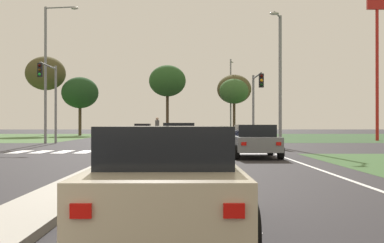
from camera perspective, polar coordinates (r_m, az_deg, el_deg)
ground_plane at (r=32.12m, az=-5.04°, el=-2.94°), size 200.00×200.00×0.00m
median_island_near at (r=13.30m, az=-11.58°, el=-6.45°), size 1.20×22.00×0.14m
median_island_far at (r=57.05m, az=-3.05°, el=-1.70°), size 1.20×36.00×0.14m
lane_dash_near at (r=8.05m, az=6.47°, el=-11.02°), size 0.14×2.00×0.01m
lane_dash_second at (r=13.96m, az=3.47°, el=-6.43°), size 0.14×2.00×0.01m
lane_dash_third at (r=19.93m, az=2.27°, el=-4.58°), size 0.14×2.00×0.01m
lane_dash_fourth at (r=25.91m, az=1.63°, el=-3.58°), size 0.14×2.00×0.01m
lane_dash_fifth at (r=31.90m, az=1.23°, el=-2.95°), size 0.14×2.00×0.01m
edge_line_right at (r=14.71m, az=16.64°, el=-6.11°), size 0.14×24.00×0.01m
stop_bar_near at (r=25.06m, az=2.39°, el=-3.69°), size 6.40×0.50×0.01m
crosswalk_bar_near at (r=28.27m, az=-18.96°, el=-3.29°), size 0.70×2.80×0.01m
crosswalk_bar_second at (r=27.93m, az=-16.72°, el=-3.33°), size 0.70×2.80×0.01m
crosswalk_bar_third at (r=27.63m, az=-14.43°, el=-3.36°), size 0.70×2.80×0.01m
crosswalk_bar_fourth at (r=27.38m, az=-12.08°, el=-3.39°), size 0.70×2.80×0.01m
crosswalk_bar_fifth at (r=27.17m, az=-9.70°, el=-3.42°), size 0.70×2.80×0.01m
crosswalk_bar_sixth at (r=27.01m, az=-7.29°, el=-3.44°), size 0.70×2.80×0.01m
crosswalk_bar_seventh at (r=26.90m, az=-4.85°, el=-3.45°), size 0.70×2.80×0.01m
car_maroon_near at (r=53.00m, az=-5.62°, el=-1.04°), size 2.04×4.28×1.52m
car_beige_second at (r=6.91m, az=-2.83°, el=-6.48°), size 2.09×4.50×1.47m
car_grey_third at (r=22.61m, az=7.10°, el=-2.16°), size 2.08×4.29×1.46m
car_navy_fourth at (r=33.76m, az=-1.69°, el=-1.45°), size 4.52×2.02×1.56m
traffic_signal_far_left at (r=38.49m, az=-15.80°, el=3.58°), size 0.32×4.44×5.97m
traffic_signal_far_right at (r=37.30m, az=7.31°, el=3.01°), size 0.32×4.53×5.25m
street_lamp_second at (r=31.71m, az=9.92°, el=5.40°), size 1.00×1.74×8.26m
street_lamp_third at (r=39.95m, az=-16.03°, el=5.93°), size 2.69×0.66×10.43m
street_lamp_fourth at (r=67.74m, az=4.42°, el=3.25°), size 0.66×2.13×10.19m
pedestrian_at_median at (r=41.37m, az=-3.97°, el=-0.54°), size 0.34×0.34×1.90m
fastfood_pole_sign at (r=48.28m, az=20.26°, el=9.36°), size 1.80×0.40×13.29m
treeline_second at (r=67.45m, az=-16.30°, el=5.25°), size 5.10×5.10×10.15m
treeline_third at (r=65.76m, az=-12.60°, el=3.19°), size 4.68×4.68×7.47m
treeline_fourth at (r=66.75m, az=-2.81°, el=4.60°), size 4.88×4.88×9.27m
treeline_fifth at (r=66.49m, az=4.81°, el=3.65°), size 4.51×4.51×7.98m
treeline_sixth at (r=65.05m, az=4.78°, el=3.43°), size 3.77×3.77×7.31m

